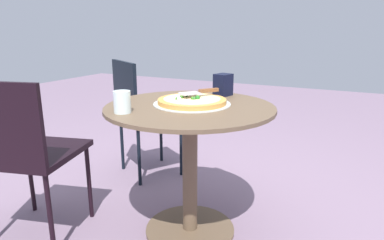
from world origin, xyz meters
name	(u,v)px	position (x,y,z in m)	size (l,w,h in m)	color
ground_plane	(190,230)	(0.00, 0.00, 0.00)	(10.00, 10.00, 0.00)	slate
patio_table	(190,146)	(0.00, 0.00, 0.49)	(0.84, 0.84, 0.69)	brown
pizza_on_tray	(192,101)	(-0.03, -0.01, 0.71)	(0.39, 0.39, 0.05)	silver
pizza_server	(200,92)	(-0.10, 0.01, 0.75)	(0.20, 0.17, 0.02)	silver
drinking_cup	(122,102)	(0.27, -0.20, 0.74)	(0.08, 0.08, 0.10)	silver
napkin_dispenser	(223,85)	(-0.31, 0.05, 0.76)	(0.09, 0.08, 0.12)	black
patio_chair_near	(140,110)	(-0.50, -0.66, 0.50)	(0.54, 0.54, 0.85)	black
patio_chair_far	(22,148)	(0.43, -0.69, 0.50)	(0.53, 0.53, 0.84)	black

